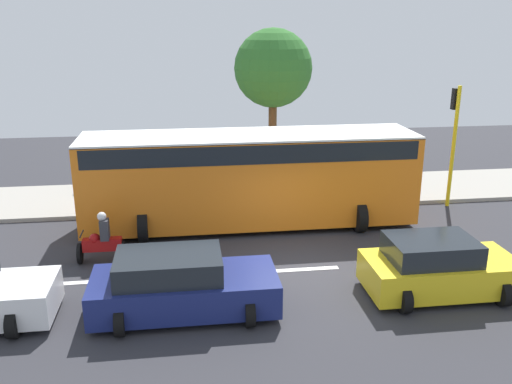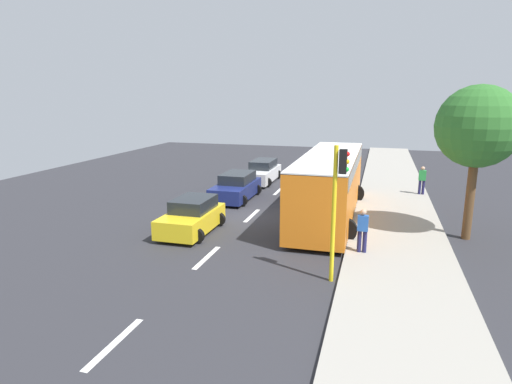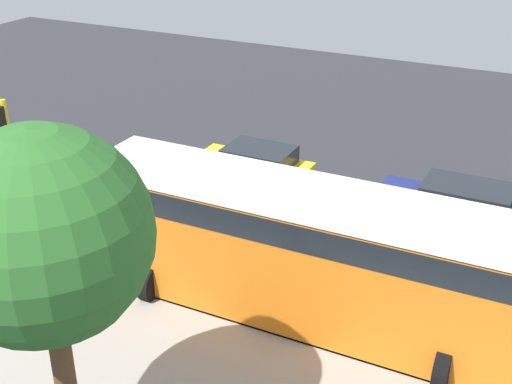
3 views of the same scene
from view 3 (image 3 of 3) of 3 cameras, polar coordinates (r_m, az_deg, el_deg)
name	(u,v)px [view 3 (image 3 of 3)]	position (r m, az deg, el deg)	size (l,w,h in m)	color
ground_plane	(326,237)	(19.68, 5.91, -3.79)	(40.00, 60.00, 0.10)	#2D2D33
sidewalk	(203,383)	(14.42, -4.48, -15.81)	(4.00, 60.00, 0.15)	#9E998E
lane_stripe_far_north	(14,162)	(25.84, -19.76, 2.38)	(0.20, 2.40, 0.01)	white
lane_stripe_north	(153,195)	(22.16, -8.71, -0.23)	(0.20, 2.40, 0.01)	white
lane_stripe_mid	(326,235)	(19.65, 5.92, -3.65)	(0.20, 2.40, 0.01)	white
car_yellow_cab	(253,170)	(21.99, -0.27, 1.89)	(2.24, 3.83, 1.52)	yellow
car_dark_blue	(455,209)	(20.30, 16.44, -1.38)	(2.30, 4.40, 1.52)	navy
city_bus	(305,246)	(15.43, 4.19, -4.58)	(3.20, 11.00, 3.16)	orange
pedestrian_near_signal	(81,262)	(16.82, -14.55, -5.76)	(0.40, 0.24, 1.69)	#1E1E4C
traffic_light_corner	(10,160)	(18.16, -20.06, 2.53)	(0.49, 0.24, 4.50)	yellow
street_tree_north	(43,237)	(10.41, -17.56, -3.64)	(3.35, 3.35, 6.44)	brown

